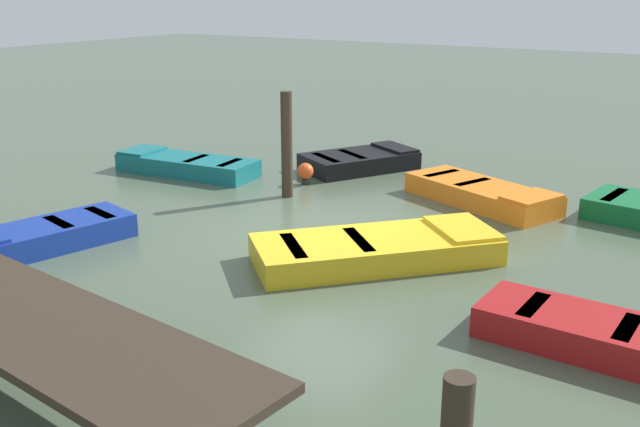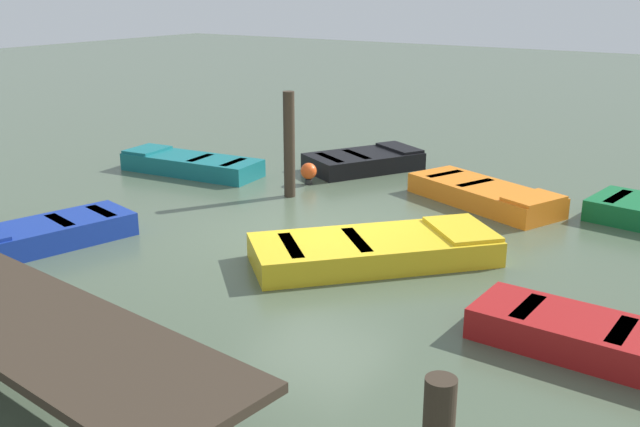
# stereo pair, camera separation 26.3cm
# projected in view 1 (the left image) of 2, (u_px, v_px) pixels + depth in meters

# --- Properties ---
(ground_plane) EXTENTS (80.00, 80.00, 0.00)m
(ground_plane) POSITION_uv_depth(u_px,v_px,m) (320.00, 232.00, 12.91)
(ground_plane) COLOR #475642
(dock_segment) EXTENTS (6.27, 2.14, 0.95)m
(dock_segment) POSITION_uv_depth(u_px,v_px,m) (31.00, 325.00, 7.52)
(dock_segment) COLOR #33281E
(dock_segment) RESTS_ON ground_plane
(rowboat_yellow) EXTENTS (3.69, 3.83, 0.46)m
(rowboat_yellow) POSITION_uv_depth(u_px,v_px,m) (378.00, 248.00, 11.50)
(rowboat_yellow) COLOR gold
(rowboat_yellow) RESTS_ON ground_plane
(rowboat_orange) EXTENTS (3.41, 2.32, 0.46)m
(rowboat_orange) POSITION_uv_depth(u_px,v_px,m) (482.00, 193.00, 14.52)
(rowboat_orange) COLOR orange
(rowboat_orange) RESTS_ON ground_plane
(rowboat_teal) EXTENTS (3.46, 1.44, 0.46)m
(rowboat_teal) POSITION_uv_depth(u_px,v_px,m) (186.00, 165.00, 16.83)
(rowboat_teal) COLOR #14666B
(rowboat_teal) RESTS_ON ground_plane
(rowboat_blue) EXTENTS (1.73, 2.94, 0.46)m
(rowboat_blue) POSITION_uv_depth(u_px,v_px,m) (46.00, 235.00, 12.11)
(rowboat_blue) COLOR navy
(rowboat_blue) RESTS_ON ground_plane
(rowboat_black) EXTENTS (2.49, 2.98, 0.46)m
(rowboat_black) POSITION_uv_depth(u_px,v_px,m) (360.00, 161.00, 17.23)
(rowboat_black) COLOR black
(rowboat_black) RESTS_ON ground_plane
(mooring_piling_center) EXTENTS (0.23, 0.23, 2.18)m
(mooring_piling_center) POSITION_uv_depth(u_px,v_px,m) (287.00, 145.00, 14.76)
(mooring_piling_center) COLOR #33281E
(mooring_piling_center) RESTS_ON ground_plane
(marker_buoy) EXTENTS (0.36, 0.36, 0.48)m
(marker_buoy) POSITION_uv_depth(u_px,v_px,m) (305.00, 172.00, 15.92)
(marker_buoy) COLOR #262626
(marker_buoy) RESTS_ON ground_plane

